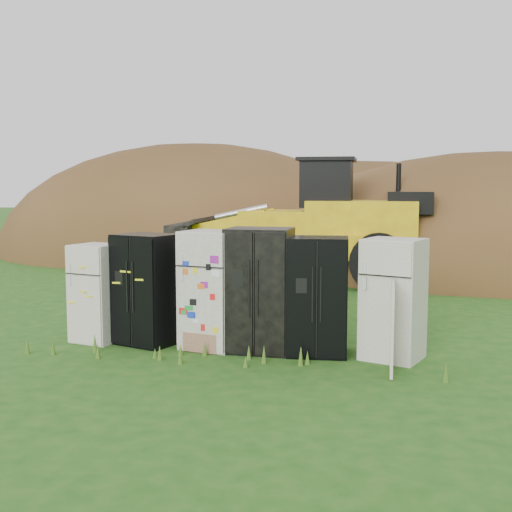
{
  "coord_description": "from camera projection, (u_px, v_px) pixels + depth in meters",
  "views": [
    {
      "loc": [
        2.6,
        -9.7,
        2.59
      ],
      "look_at": [
        -0.21,
        2.0,
        1.28
      ],
      "focal_mm": 45.0,
      "sensor_mm": 36.0,
      "label": 1
    }
  ],
  "objects": [
    {
      "name": "fridge_dark_mid",
      "position": [
        260.0,
        290.0,
        10.08
      ],
      "size": [
        1.01,
        0.82,
        1.94
      ],
      "primitive_type": null,
      "rotation": [
        0.0,
        0.0,
        0.01
      ],
      "color": "black",
      "rests_on": "ground"
    },
    {
      "name": "wheel_loader",
      "position": [
        295.0,
        221.0,
        17.28
      ],
      "size": [
        7.01,
        3.08,
        3.34
      ],
      "primitive_type": null,
      "rotation": [
        0.0,
        0.0,
        0.04
      ],
      "color": "yellow",
      "rests_on": "ground"
    },
    {
      "name": "fridge_black_right",
      "position": [
        318.0,
        296.0,
        9.88
      ],
      "size": [
        0.99,
        0.85,
        1.82
      ],
      "primitive_type": null,
      "rotation": [
        0.0,
        0.0,
        0.11
      ],
      "color": "black",
      "rests_on": "ground"
    },
    {
      "name": "fridge_open_door",
      "position": [
        393.0,
        299.0,
        9.6
      ],
      "size": [
        1.02,
        0.98,
        1.82
      ],
      "primitive_type": null,
      "rotation": [
        0.0,
        0.0,
        -0.32
      ],
      "color": "silver",
      "rests_on": "ground"
    },
    {
      "name": "dirt_mound_right",
      "position": [
        494.0,
        269.0,
        20.09
      ],
      "size": [
        15.26,
        11.19,
        7.33
      ],
      "primitive_type": "ellipsoid",
      "color": "#4B3218",
      "rests_on": "ground"
    },
    {
      "name": "ground",
      "position": [
        240.0,
        349.0,
        10.26
      ],
      "size": [
        120.0,
        120.0,
        0.0
      ],
      "primitive_type": "plane",
      "color": "#1A4E14",
      "rests_on": "ground"
    },
    {
      "name": "dirt_mound_left",
      "position": [
        195.0,
        253.0,
        24.98
      ],
      "size": [
        15.62,
        11.72,
        8.46
      ],
      "primitive_type": "ellipsoid",
      "color": "#4B3218",
      "rests_on": "ground"
    },
    {
      "name": "fridge_sticker",
      "position": [
        211.0,
        290.0,
        10.27
      ],
      "size": [
        0.96,
        0.91,
        1.89
      ],
      "primitive_type": null,
      "rotation": [
        0.0,
        0.0,
        -0.17
      ],
      "color": "silver",
      "rests_on": "ground"
    },
    {
      "name": "dirt_mound_back",
      "position": [
        351.0,
        245.0,
        28.39
      ],
      "size": [
        20.06,
        13.37,
        7.41
      ],
      "primitive_type": "ellipsoid",
      "color": "#4B3218",
      "rests_on": "ground"
    },
    {
      "name": "fridge_black_side",
      "position": [
        147.0,
        289.0,
        10.55
      ],
      "size": [
        1.13,
        0.99,
        1.82
      ],
      "primitive_type": null,
      "rotation": [
        0.0,
        0.0,
        -0.3
      ],
      "color": "black",
      "rests_on": "ground"
    },
    {
      "name": "fridge_leftmost",
      "position": [
        98.0,
        293.0,
        10.72
      ],
      "size": [
        0.85,
        0.83,
        1.63
      ],
      "primitive_type": null,
      "rotation": [
        0.0,
        0.0,
        -0.21
      ],
      "color": "silver",
      "rests_on": "ground"
    }
  ]
}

